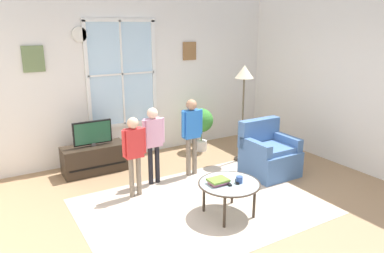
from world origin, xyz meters
name	(u,v)px	position (x,y,z in m)	size (l,w,h in m)	color
ground_plane	(222,210)	(0.00, 0.00, -0.01)	(6.06, 5.83, 0.02)	#9E7A56
back_wall	(138,77)	(-0.02, 2.67, 1.45)	(5.46, 0.17, 2.88)	silver
side_wall_right	(367,85)	(2.79, 0.00, 1.44)	(0.12, 5.23, 2.88)	silver
area_rug	(201,206)	(-0.19, 0.22, 0.00)	(3.11, 2.29, 0.01)	#C6B29E
tv_stand	(94,159)	(-1.06, 2.14, 0.23)	(1.02, 0.43, 0.46)	#2D2319
television	(92,133)	(-1.06, 2.14, 0.68)	(0.62, 0.08, 0.41)	#4C4C4C
armchair	(268,155)	(1.35, 0.62, 0.33)	(0.76, 0.74, 0.87)	#476B9E
coffee_table	(229,185)	(0.00, -0.14, 0.41)	(0.79, 0.79, 0.44)	#99B2B7
book_stack	(218,181)	(-0.14, -0.09, 0.48)	(0.24, 0.20, 0.07)	#A35762
cup	(239,180)	(0.11, -0.20, 0.48)	(0.09, 0.09, 0.09)	#334C8C
remote_near_books	(228,183)	(-0.03, -0.16, 0.45)	(0.04, 0.14, 0.02)	black
remote_near_cup	(237,182)	(0.10, -0.18, 0.45)	(0.04, 0.14, 0.02)	black
person_red_shirt	(134,148)	(-0.82, 0.97, 0.72)	(0.35, 0.16, 1.15)	#726656
person_blue_shirt	(191,128)	(0.26, 1.23, 0.78)	(0.38, 0.17, 1.25)	#726656
person_pink_shirt	(153,137)	(-0.41, 1.23, 0.75)	(0.36, 0.16, 1.19)	black
potted_plant_by_window	(201,123)	(1.03, 2.16, 0.56)	(0.46, 0.46, 0.83)	silver
floor_lamp	(244,82)	(1.37, 1.34, 1.43)	(0.32, 0.32, 1.70)	black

